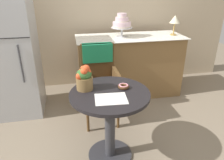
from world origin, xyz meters
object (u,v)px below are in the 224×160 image
object	(u,v)px
refrigerator	(9,50)
donut_front	(124,86)
tiered_cake_stand	(122,23)
cafe_table	(110,113)
wicker_chair	(99,71)
flower_vase	(84,78)
table_lamp	(175,20)

from	to	relation	value
refrigerator	donut_front	bearing A→B (deg)	-41.17
tiered_cake_stand	refrigerator	xyz separation A→B (m)	(-1.47, -0.20, -0.24)
cafe_table	refrigerator	bearing A→B (deg)	133.67
refrigerator	tiered_cake_stand	bearing A→B (deg)	7.75
wicker_chair	flower_vase	distance (m)	0.67
flower_vase	tiered_cake_stand	xyz separation A→B (m)	(0.63, 1.19, 0.26)
table_lamp	donut_front	bearing A→B (deg)	-131.10
donut_front	flower_vase	world-z (taller)	flower_vase
flower_vase	tiered_cake_stand	size ratio (longest dim) A/B	0.73
refrigerator	table_lamp	bearing A→B (deg)	4.25
cafe_table	refrigerator	distance (m)	1.56
wicker_chair	donut_front	size ratio (longest dim) A/B	9.05
wicker_chair	refrigerator	distance (m)	1.14
cafe_table	donut_front	world-z (taller)	donut_front
cafe_table	refrigerator	world-z (taller)	refrigerator
wicker_chair	table_lamp	distance (m)	1.40
cafe_table	tiered_cake_stand	xyz separation A→B (m)	(0.42, 1.30, 0.58)
tiered_cake_stand	table_lamp	xyz separation A→B (m)	(0.77, -0.03, 0.02)
flower_vase	refrigerator	distance (m)	1.30
tiered_cake_stand	table_lamp	bearing A→B (deg)	-2.48
cafe_table	donut_front	distance (m)	0.28
tiered_cake_stand	refrigerator	distance (m)	1.50
wicker_chair	table_lamp	size ratio (longest dim) A/B	3.35
wicker_chair	tiered_cake_stand	bearing A→B (deg)	55.18
table_lamp	flower_vase	bearing A→B (deg)	-140.47
cafe_table	flower_vase	size ratio (longest dim) A/B	2.99
refrigerator	cafe_table	bearing A→B (deg)	-46.33
donut_front	refrigerator	world-z (taller)	refrigerator
donut_front	tiered_cake_stand	world-z (taller)	tiered_cake_stand
table_lamp	tiered_cake_stand	bearing A→B (deg)	177.52
donut_front	tiered_cake_stand	bearing A→B (deg)	77.31
cafe_table	tiered_cake_stand	size ratio (longest dim) A/B	2.20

